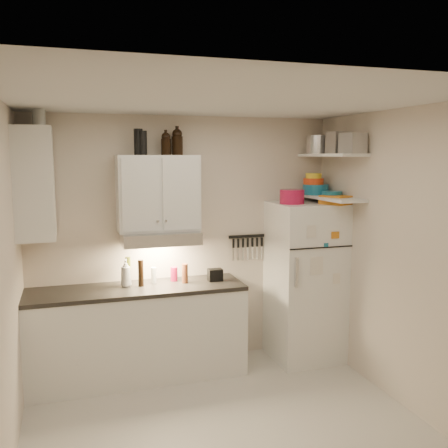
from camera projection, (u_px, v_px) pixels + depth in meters
name	position (u px, v px, depth m)	size (l,w,h in m)	color
floor	(228.00, 431.00, 4.02)	(3.20, 3.00, 0.02)	beige
ceiling	(229.00, 99.00, 3.67)	(3.20, 3.00, 0.02)	silver
back_wall	(184.00, 241.00, 5.27)	(3.20, 0.02, 2.60)	beige
left_wall	(2.00, 289.00, 3.36)	(0.02, 3.00, 2.60)	beige
right_wall	(404.00, 259.00, 4.33)	(0.02, 3.00, 2.60)	beige
base_cabinet	(138.00, 334.00, 4.93)	(2.10, 0.60, 0.88)	white
countertop	(137.00, 289.00, 4.87)	(2.10, 0.62, 0.04)	black
upper_cabinet	(158.00, 193.00, 4.94)	(0.80, 0.33, 0.75)	white
side_cabinet	(35.00, 183.00, 4.46)	(0.33, 0.55, 1.00)	white
range_hood	(160.00, 237.00, 4.94)	(0.76, 0.46, 0.12)	silver
fridge	(305.00, 281.00, 5.38)	(0.70, 0.68, 1.70)	white
shelf_hi	(331.00, 155.00, 5.13)	(0.30, 0.95, 0.03)	white
shelf_lo	(330.00, 198.00, 5.18)	(0.30, 0.95, 0.03)	white
knife_strip	(247.00, 236.00, 5.45)	(0.42, 0.02, 0.03)	black
dutch_oven	(292.00, 197.00, 5.15)	(0.25, 0.25, 0.15)	#A7133C
book_stack	(336.00, 200.00, 5.09)	(0.22, 0.27, 0.09)	orange
spice_jar	(323.00, 199.00, 5.17)	(0.05, 0.05, 0.09)	silver
stock_pot	(318.00, 145.00, 5.38)	(0.27, 0.27, 0.19)	silver
tin_a	(340.00, 143.00, 5.07)	(0.22, 0.20, 0.22)	#AAAAAD
tin_b	(353.00, 143.00, 4.75)	(0.19, 0.19, 0.19)	#AAAAAD
bowl_teal	(315.00, 189.00, 5.43)	(0.28, 0.28, 0.11)	#196B8B
bowl_orange	(313.00, 181.00, 5.40)	(0.22, 0.22, 0.07)	red
bowl_yellow	(314.00, 176.00, 5.40)	(0.17, 0.17, 0.06)	yellow
plates	(332.00, 194.00, 5.19)	(0.21, 0.21, 0.05)	#196B8B
growler_a	(166.00, 143.00, 4.94)	(0.10, 0.10, 0.23)	black
growler_b	(177.00, 142.00, 5.00)	(0.11, 0.11, 0.27)	black
thermos_a	(143.00, 143.00, 4.78)	(0.08, 0.08, 0.23)	black
thermos_b	(138.00, 142.00, 4.79)	(0.09, 0.09, 0.25)	black
side_jar	(39.00, 118.00, 4.41)	(0.11, 0.11, 0.15)	silver
soap_bottle	(126.00, 271.00, 4.87)	(0.12, 0.12, 0.30)	white
pepper_mill	(185.00, 273.00, 5.02)	(0.06, 0.06, 0.20)	brown
oil_bottle	(128.00, 271.00, 4.94)	(0.05, 0.05, 0.28)	#596018
vinegar_bottle	(141.00, 273.00, 4.89)	(0.05, 0.05, 0.26)	black
clear_bottle	(154.00, 275.00, 5.01)	(0.05, 0.05, 0.16)	silver
red_jar	(174.00, 274.00, 5.10)	(0.07, 0.07, 0.15)	#A7133C
caddy	(215.00, 275.00, 5.11)	(0.14, 0.10, 0.12)	black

